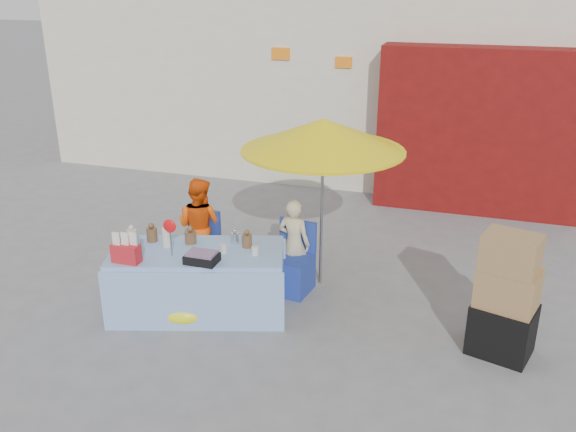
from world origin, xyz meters
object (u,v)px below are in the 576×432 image
(chair_left, at_px, (197,258))
(umbrella, at_px, (323,135))
(chair_right, at_px, (291,271))
(market_table, at_px, (198,280))
(vendor_orange, at_px, (200,226))
(box_stack, at_px, (506,300))
(vendor_beige, at_px, (294,244))

(chair_left, distance_m, umbrella, 2.27)
(chair_right, distance_m, umbrella, 1.69)
(market_table, distance_m, vendor_orange, 1.02)
(market_table, xyz_separation_m, chair_left, (-0.39, 0.77, -0.13))
(vendor_orange, relative_size, box_stack, 0.97)
(box_stack, bearing_deg, vendor_orange, 168.32)
(vendor_beige, bearing_deg, box_stack, 170.53)
(vendor_beige, distance_m, umbrella, 1.37)
(chair_right, bearing_deg, market_table, -130.09)
(market_table, relative_size, vendor_orange, 1.68)
(chair_right, xyz_separation_m, vendor_beige, (-0.00, 0.13, 0.31))
(market_table, xyz_separation_m, umbrella, (1.16, 1.06, 1.51))
(vendor_orange, distance_m, box_stack, 3.75)
(chair_right, bearing_deg, umbrella, 51.60)
(chair_right, distance_m, vendor_orange, 1.32)
(vendor_orange, distance_m, umbrella, 2.00)
(market_table, relative_size, vendor_beige, 1.89)
(chair_left, xyz_separation_m, box_stack, (3.67, -0.62, 0.35))
(chair_left, height_order, chair_right, same)
(chair_left, bearing_deg, market_table, -55.19)
(vendor_beige, relative_size, box_stack, 0.86)
(chair_left, bearing_deg, box_stack, -1.73)
(market_table, distance_m, vendor_beige, 1.26)
(chair_left, height_order, umbrella, umbrella)
(chair_left, relative_size, umbrella, 0.41)
(box_stack, bearing_deg, umbrella, 156.82)
(umbrella, bearing_deg, box_stack, -23.18)
(market_table, distance_m, umbrella, 2.17)
(chair_right, height_order, vendor_orange, vendor_orange)
(market_table, distance_m, box_stack, 3.29)
(market_table, height_order, vendor_orange, vendor_orange)
(vendor_beige, bearing_deg, vendor_orange, 7.93)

